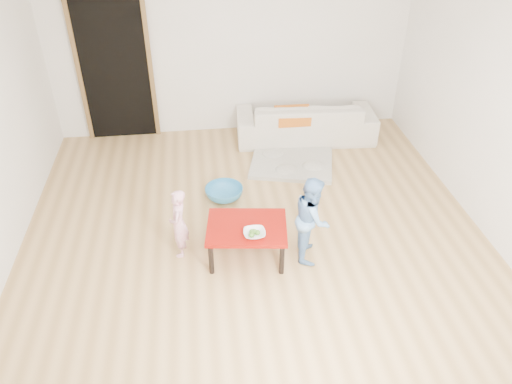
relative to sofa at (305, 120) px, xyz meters
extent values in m
cube|color=#A57D46|center=(-1.01, -2.05, -0.29)|extent=(5.00, 5.00, 0.01)
cube|color=white|center=(-1.01, 0.45, 1.01)|extent=(5.00, 0.02, 2.60)
cube|color=white|center=(1.49, -2.05, 1.01)|extent=(0.02, 5.00, 2.60)
imported|color=beige|center=(0.00, 0.00, 0.00)|extent=(2.00, 0.89, 0.57)
cube|color=#D16417|center=(-0.20, -0.16, 0.16)|extent=(0.50, 0.45, 0.13)
imported|color=white|center=(-1.07, -2.62, 0.14)|extent=(0.21, 0.21, 0.05)
imported|color=#E3678B|center=(-1.80, -2.32, 0.10)|extent=(0.21, 0.29, 0.76)
imported|color=#5F93DD|center=(-0.47, -2.51, 0.18)|extent=(0.44, 0.51, 0.93)
imported|color=teal|center=(-1.28, -1.38, -0.21)|extent=(0.46, 0.46, 0.14)
camera|label=1|loc=(-1.53, -6.34, 3.19)|focal=35.00mm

